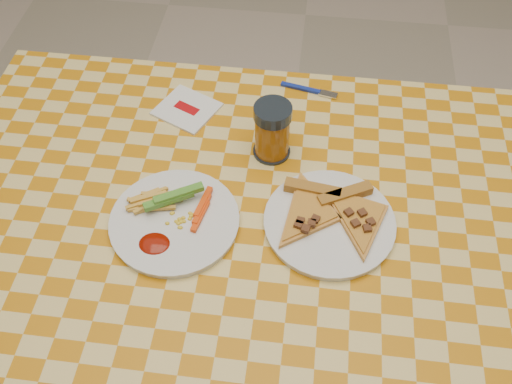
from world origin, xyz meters
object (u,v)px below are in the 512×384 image
plate_left (175,222)px  table (265,252)px  plate_right (329,223)px  drink_glass (272,131)px

plate_left → table: bearing=2.6°
table → plate_right: 0.14m
table → plate_left: (-0.16, -0.01, 0.08)m
table → drink_glass: drink_glass is taller
table → plate_right: plate_right is taller
table → plate_right: size_ratio=5.50×
drink_glass → plate_left: bearing=-128.2°
plate_left → plate_right: size_ratio=0.99×
plate_left → drink_glass: 0.26m
table → plate_left: 0.18m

